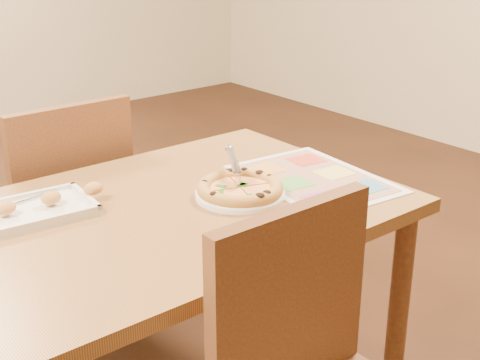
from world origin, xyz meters
TOP-DOWN VIEW (x-y plane):
  - dining_table at (0.00, 0.00)m, footprint 1.30×0.85m
  - chair_far at (-0.00, 0.60)m, footprint 0.42×0.42m
  - plate at (0.23, -0.06)m, footprint 0.30×0.30m
  - pizza at (0.22, -0.07)m, footprint 0.24×0.24m
  - pizza_cutter at (0.25, -0.01)m, footprint 0.07×0.13m
  - appetizer_tray at (-0.26, 0.17)m, footprint 0.34×0.22m
  - menu at (0.48, -0.10)m, footprint 0.39×0.51m

SIDE VIEW (x-z plane):
  - chair_far at x=0.00m, z-range 0.33..0.80m
  - dining_table at x=0.00m, z-range 0.27..0.99m
  - menu at x=0.48m, z-range 0.72..0.72m
  - plate at x=0.23m, z-range 0.72..0.73m
  - appetizer_tray at x=-0.26m, z-range 0.71..0.76m
  - pizza at x=0.22m, z-range 0.73..0.76m
  - pizza_cutter at x=0.25m, z-range 0.76..0.84m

